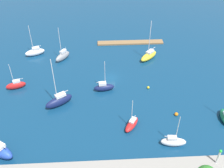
{
  "coord_description": "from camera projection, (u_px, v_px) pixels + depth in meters",
  "views": [
    {
      "loc": [
        2.83,
        58.43,
        42.63
      ],
      "look_at": [
        0.0,
        4.87,
        1.5
      ],
      "focal_mm": 41.16,
      "sensor_mm": 36.0,
      "label": 1
    }
  ],
  "objects": [
    {
      "name": "pier_dock",
      "position": [
        130.0,
        43.0,
        88.28
      ],
      "size": [
        22.51,
        2.59,
        0.51
      ],
      "primitive_type": "cube",
      "color": "olive",
      "rests_on": "ground"
    },
    {
      "name": "water",
      "position": [
        111.0,
        78.0,
        72.36
      ],
      "size": [
        160.0,
        160.0,
        0.0
      ],
      "primitive_type": "plane",
      "color": "navy",
      "rests_on": "ground"
    },
    {
      "name": "sailboat_red_west_end",
      "position": [
        16.0,
        85.0,
        67.87
      ],
      "size": [
        5.31,
        2.96,
        7.72
      ],
      "rotation": [
        0.0,
        0.0,
        0.3
      ],
      "color": "red",
      "rests_on": "water"
    },
    {
      "name": "sailboat_red_inner_mooring",
      "position": [
        132.0,
        124.0,
        56.99
      ],
      "size": [
        4.27,
        5.19,
        8.0
      ],
      "rotation": [
        0.0,
        0.0,
        0.98
      ],
      "color": "red",
      "rests_on": "water"
    },
    {
      "name": "sailboat_white_east_end",
      "position": [
        35.0,
        52.0,
        81.44
      ],
      "size": [
        6.46,
        4.31,
        10.24
      ],
      "rotation": [
        0.0,
        0.0,
        0.39
      ],
      "color": "white",
      "rests_on": "water"
    },
    {
      "name": "harbor_beacon",
      "position": [
        219.0,
        156.0,
        47.37
      ],
      "size": [
        0.56,
        0.56,
        3.73
      ],
      "color": "silver",
      "rests_on": "breakwater"
    },
    {
      "name": "sailboat_white_outer_mooring",
      "position": [
        173.0,
        142.0,
        52.85
      ],
      "size": [
        5.35,
        2.2,
        8.17
      ],
      "rotation": [
        0.0,
        0.0,
        3.06
      ],
      "color": "white",
      "rests_on": "water"
    },
    {
      "name": "sailboat_navy_along_channel",
      "position": [
        59.0,
        101.0,
        62.5
      ],
      "size": [
        7.08,
        5.66,
        13.31
      ],
      "rotation": [
        0.0,
        0.0,
        0.58
      ],
      "color": "#141E4C",
      "rests_on": "water"
    },
    {
      "name": "sailboat_yellow_center_basin",
      "position": [
        149.0,
        56.0,
        79.61
      ],
      "size": [
        6.77,
        6.66,
        12.75
      ],
      "rotation": [
        0.0,
        0.0,
        0.77
      ],
      "color": "yellow",
      "rests_on": "water"
    },
    {
      "name": "mooring_buoy_yellow",
      "position": [
        148.0,
        87.0,
        68.28
      ],
      "size": [
        0.67,
        0.67,
        0.67
      ],
      "primitive_type": "sphere",
      "color": "yellow",
      "rests_on": "water"
    },
    {
      "name": "sailboat_navy_far_south",
      "position": [
        104.0,
        87.0,
        67.24
      ],
      "size": [
        5.55,
        2.48,
        8.97
      ],
      "rotation": [
        0.0,
        0.0,
        3.27
      ],
      "color": "#141E4C",
      "rests_on": "water"
    },
    {
      "name": "mooring_buoy_orange",
      "position": [
        176.0,
        114.0,
        60.12
      ],
      "size": [
        0.86,
        0.86,
        0.86
      ],
      "primitive_type": "sphere",
      "color": "orange",
      "rests_on": "water"
    },
    {
      "name": "sailboat_gray_by_breakwater",
      "position": [
        63.0,
        56.0,
        79.25
      ],
      "size": [
        4.88,
        5.76,
        10.8
      ],
      "rotation": [
        0.0,
        0.0,
        0.94
      ],
      "color": "gray",
      "rests_on": "water"
    }
  ]
}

